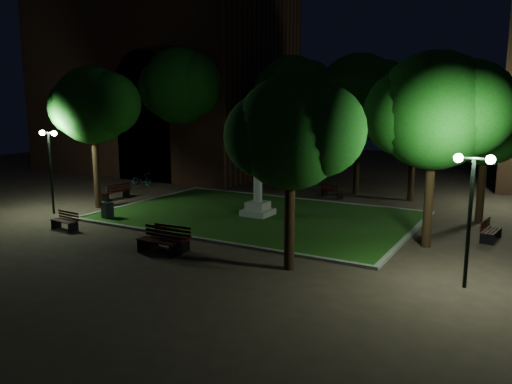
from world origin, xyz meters
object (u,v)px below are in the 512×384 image
bench_near_left (170,239)px  bench_left_side (117,192)px  trash_bin (107,211)px  bench_far_side (331,192)px  bicycle (142,179)px  monument (258,198)px  bench_west_near (65,221)px  bench_near_right (160,241)px  bench_right_side (490,231)px

bench_near_left → bench_left_side: (-9.41, 6.54, 0.01)m
bench_near_left → trash_bin: (-6.03, 2.54, -0.02)m
bench_far_side → bicycle: bicycle is taller
monument → bench_left_side: size_ratio=1.75×
bench_near_left → bicycle: (-11.60, 11.12, -0.01)m
monument → bench_west_near: 9.22m
bench_near_right → bench_far_side: bearing=84.3°
bench_right_side → bench_west_near: bearing=121.8°
trash_bin → bench_near_right: bearing=-27.3°
monument → bench_near_right: size_ratio=1.75×
bench_near_right → bicycle: bench_near_right is taller
monument → bench_west_near: size_ratio=2.11×
monument → bicycle: size_ratio=1.92×
bench_west_near → trash_bin: trash_bin is taller
bench_near_left → bench_left_side: bearing=140.9°
bench_left_side → bench_far_side: bench_left_side is taller
monument → bicycle: (-11.79, 4.36, -0.52)m
bench_near_right → bench_far_side: 14.05m
bench_west_near → bicycle: size_ratio=0.91×
bench_near_right → bench_right_side: size_ratio=1.11×
trash_bin → bicycle: 10.23m
monument → bench_right_side: bearing=5.1°
bench_west_near → bicycle: bearing=121.2°
monument → bench_far_side: (1.42, 6.63, -0.57)m
bench_left_side → bench_near_right: bearing=59.0°
bench_left_side → bench_west_near: bearing=32.7°
bench_near_right → bench_left_side: 11.78m
bench_near_left → trash_bin: size_ratio=2.09×
monument → trash_bin: (-6.21, -4.22, -0.53)m
bench_near_left → bench_far_side: 13.49m
bench_right_side → trash_bin: bearing=114.9°
bench_far_side → bench_near_left: bearing=107.8°
bench_right_side → trash_bin: (-16.89, -5.17, 0.02)m
bicycle → bench_right_side: bearing=-102.9°
bench_near_right → monument: bearing=89.4°
bench_far_side → bicycle: bearing=34.4°
bench_near_right → trash_bin: size_ratio=2.18×
bench_near_right → bench_far_side: bench_near_right is taller
bench_near_right → bench_west_near: bench_near_right is taller
monument → bench_west_near: bearing=-134.1°
bench_near_left → trash_bin: bearing=152.9°
bench_left_side → bench_right_side: bearing=99.4°
bicycle → bench_near_left: bearing=-138.1°
monument → bench_near_right: bearing=-91.6°
bench_near_left → bench_near_right: 0.56m
bench_left_side → monument: bearing=97.5°
bench_far_side → trash_bin: trash_bin is taller
bench_near_left → bicycle: size_ratio=1.06×
bench_near_left → bench_left_side: bench_left_side is taller
bench_right_side → trash_bin: size_ratio=1.95×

